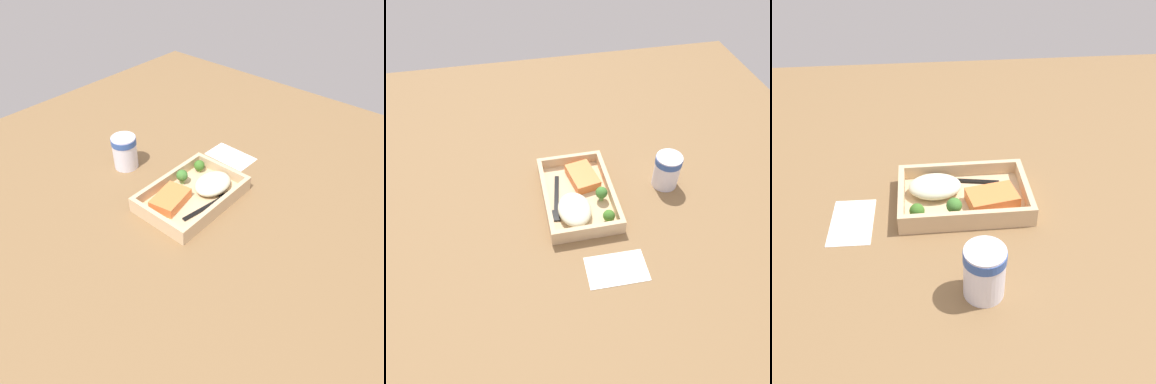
% 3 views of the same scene
% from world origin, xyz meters
% --- Properties ---
extents(ground_plane, '(1.60, 1.60, 0.02)m').
position_xyz_m(ground_plane, '(0.00, 0.00, -0.01)').
color(ground_plane, brown).
extents(takeout_tray, '(0.27, 0.18, 0.01)m').
position_xyz_m(takeout_tray, '(0.00, 0.00, 0.01)').
color(takeout_tray, '#D0B084').
rests_on(takeout_tray, ground_plane).
extents(tray_rim, '(0.27, 0.18, 0.03)m').
position_xyz_m(tray_rim, '(0.00, 0.00, 0.03)').
color(tray_rim, '#D0B084').
rests_on(tray_rim, takeout_tray).
extents(salmon_fillet, '(0.11, 0.08, 0.03)m').
position_xyz_m(salmon_fillet, '(-0.06, 0.02, 0.03)').
color(salmon_fillet, orange).
rests_on(salmon_fillet, takeout_tray).
extents(mashed_potatoes, '(0.11, 0.08, 0.04)m').
position_xyz_m(mashed_potatoes, '(0.06, -0.02, 0.03)').
color(mashed_potatoes, beige).
rests_on(mashed_potatoes, takeout_tray).
extents(broccoli_floret_1, '(0.03, 0.03, 0.04)m').
position_xyz_m(broccoli_floret_1, '(0.02, 0.06, 0.04)').
color(broccoli_floret_1, '#73A058').
rests_on(broccoli_floret_1, takeout_tray).
extents(broccoli_floret_2, '(0.03, 0.03, 0.03)m').
position_xyz_m(broccoli_floret_2, '(0.10, 0.06, 0.03)').
color(broccoli_floret_2, '#7B9A52').
rests_on(broccoli_floret_2, takeout_tray).
extents(fork, '(0.16, 0.04, 0.00)m').
position_xyz_m(fork, '(0.01, -0.06, 0.01)').
color(fork, black).
rests_on(fork, takeout_tray).
extents(paper_cup, '(0.07, 0.07, 0.10)m').
position_xyz_m(paper_cup, '(-0.01, 0.24, 0.05)').
color(paper_cup, white).
rests_on(paper_cup, ground_plane).
extents(receipt_slip, '(0.09, 0.14, 0.00)m').
position_xyz_m(receipt_slip, '(0.23, 0.04, 0.00)').
color(receipt_slip, white).
rests_on(receipt_slip, ground_plane).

